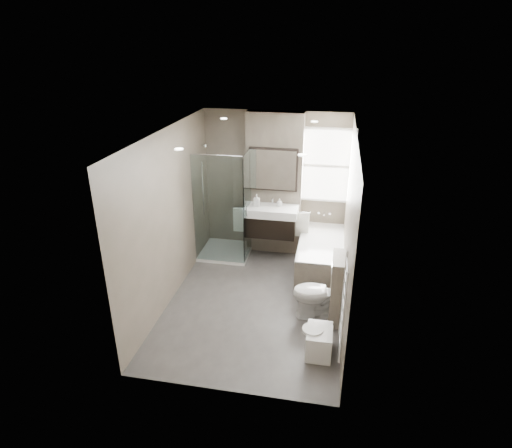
% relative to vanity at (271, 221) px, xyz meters
% --- Properties ---
extents(room, '(2.70, 3.90, 2.70)m').
position_rel_vanity_xyz_m(room, '(0.00, -1.43, 0.56)').
color(room, '#474441').
rests_on(room, ground).
extents(vanity_pier, '(1.00, 0.25, 2.60)m').
position_rel_vanity_xyz_m(vanity_pier, '(0.00, 0.35, 0.56)').
color(vanity_pier, '#665D50').
rests_on(vanity_pier, ground).
extents(vanity, '(0.95, 0.47, 0.66)m').
position_rel_vanity_xyz_m(vanity, '(0.00, 0.00, 0.00)').
color(vanity, black).
rests_on(vanity, vanity_pier).
extents(mirror_cabinet, '(0.86, 0.08, 0.76)m').
position_rel_vanity_xyz_m(mirror_cabinet, '(0.00, 0.19, 0.89)').
color(mirror_cabinet, black).
rests_on(mirror_cabinet, vanity_pier).
extents(towel_left, '(0.24, 0.06, 0.44)m').
position_rel_vanity_xyz_m(towel_left, '(-0.56, -0.02, -0.02)').
color(towel_left, silver).
rests_on(towel_left, vanity_pier).
extents(towel_right, '(0.24, 0.06, 0.44)m').
position_rel_vanity_xyz_m(towel_right, '(0.56, -0.02, -0.02)').
color(towel_right, silver).
rests_on(towel_right, vanity_pier).
extents(shower_enclosure, '(0.90, 0.90, 2.00)m').
position_rel_vanity_xyz_m(shower_enclosure, '(-0.75, -0.08, -0.25)').
color(shower_enclosure, white).
rests_on(shower_enclosure, ground).
extents(bathtub, '(0.75, 1.60, 0.57)m').
position_rel_vanity_xyz_m(bathtub, '(0.92, -0.33, -0.43)').
color(bathtub, '#665D50').
rests_on(bathtub, ground).
extents(window, '(0.98, 0.06, 1.33)m').
position_rel_vanity_xyz_m(window, '(0.90, 0.45, 0.93)').
color(window, white).
rests_on(window, room).
extents(toilet, '(0.80, 0.50, 0.77)m').
position_rel_vanity_xyz_m(toilet, '(0.97, -1.67, -0.35)').
color(toilet, white).
rests_on(toilet, ground).
extents(cistern_box, '(0.19, 0.55, 1.00)m').
position_rel_vanity_xyz_m(cistern_box, '(1.21, -1.68, -0.24)').
color(cistern_box, '#665D50').
rests_on(cistern_box, ground).
extents(bidet, '(0.39, 0.45, 0.47)m').
position_rel_vanity_xyz_m(bidet, '(1.01, -2.47, -0.55)').
color(bidet, white).
rests_on(bidet, ground).
extents(towel_radiator, '(0.03, 0.49, 1.10)m').
position_rel_vanity_xyz_m(towel_radiator, '(1.25, -3.03, 0.38)').
color(towel_radiator, silver).
rests_on(towel_radiator, room).
extents(soap_bottle_a, '(0.10, 0.10, 0.22)m').
position_rel_vanity_xyz_m(soap_bottle_a, '(-0.26, 0.01, 0.37)').
color(soap_bottle_a, white).
rests_on(soap_bottle_a, vanity).
extents(soap_bottle_b, '(0.11, 0.11, 0.14)m').
position_rel_vanity_xyz_m(soap_bottle_b, '(0.14, 0.09, 0.33)').
color(soap_bottle_b, white).
rests_on(soap_bottle_b, vanity).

